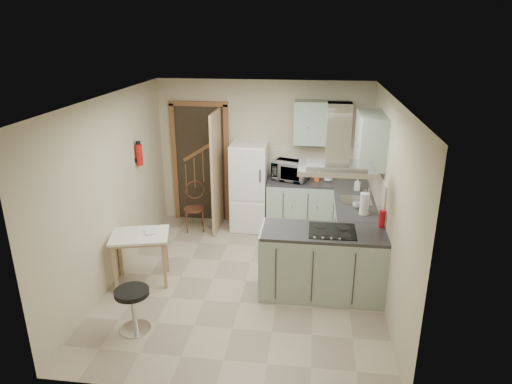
# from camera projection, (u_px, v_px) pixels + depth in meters

# --- Properties ---
(floor) EXTENTS (4.20, 4.20, 0.00)m
(floor) POSITION_uv_depth(u_px,v_px,m) (246.00, 281.00, 6.30)
(floor) COLOR tan
(floor) RESTS_ON ground
(ceiling) EXTENTS (4.20, 4.20, 0.00)m
(ceiling) POSITION_uv_depth(u_px,v_px,m) (244.00, 98.00, 5.45)
(ceiling) COLOR silver
(ceiling) RESTS_ON back_wall
(back_wall) EXTENTS (3.60, 0.00, 3.60)m
(back_wall) POSITION_uv_depth(u_px,v_px,m) (263.00, 154.00, 7.83)
(back_wall) COLOR #BDB292
(back_wall) RESTS_ON floor
(left_wall) EXTENTS (0.00, 4.20, 4.20)m
(left_wall) POSITION_uv_depth(u_px,v_px,m) (112.00, 190.00, 6.09)
(left_wall) COLOR #BDB292
(left_wall) RESTS_ON floor
(right_wall) EXTENTS (0.00, 4.20, 4.20)m
(right_wall) POSITION_uv_depth(u_px,v_px,m) (388.00, 203.00, 5.66)
(right_wall) COLOR #BDB292
(right_wall) RESTS_ON floor
(doorway) EXTENTS (1.10, 0.12, 2.10)m
(doorway) POSITION_uv_depth(u_px,v_px,m) (201.00, 163.00, 8.00)
(doorway) COLOR brown
(doorway) RESTS_ON floor
(fridge) EXTENTS (0.60, 0.60, 1.50)m
(fridge) POSITION_uv_depth(u_px,v_px,m) (249.00, 187.00, 7.75)
(fridge) COLOR white
(fridge) RESTS_ON floor
(counter_back) EXTENTS (1.08, 0.60, 0.90)m
(counter_back) POSITION_uv_depth(u_px,v_px,m) (299.00, 205.00, 7.75)
(counter_back) COLOR #9EB2A0
(counter_back) RESTS_ON floor
(counter_right) EXTENTS (0.60, 1.95, 0.90)m
(counter_right) POSITION_uv_depth(u_px,v_px,m) (353.00, 224.00, 7.02)
(counter_right) COLOR #9EB2A0
(counter_right) RESTS_ON floor
(splashback) EXTENTS (1.68, 0.02, 0.50)m
(splashback) POSITION_uv_depth(u_px,v_px,m) (319.00, 162.00, 7.74)
(splashback) COLOR beige
(splashback) RESTS_ON counter_back
(wall_cabinet_back) EXTENTS (0.85, 0.35, 0.70)m
(wall_cabinet_back) POSITION_uv_depth(u_px,v_px,m) (321.00, 123.00, 7.35)
(wall_cabinet_back) COLOR #9EB2A0
(wall_cabinet_back) RESTS_ON back_wall
(wall_cabinet_right) EXTENTS (0.35, 0.90, 0.70)m
(wall_cabinet_right) POSITION_uv_depth(u_px,v_px,m) (371.00, 139.00, 6.27)
(wall_cabinet_right) COLOR #9EB2A0
(wall_cabinet_right) RESTS_ON right_wall
(peninsula) EXTENTS (1.55, 0.65, 0.90)m
(peninsula) POSITION_uv_depth(u_px,v_px,m) (322.00, 263.00, 5.86)
(peninsula) COLOR #9EB2A0
(peninsula) RESTS_ON floor
(hob) EXTENTS (0.58, 0.50, 0.01)m
(hob) POSITION_uv_depth(u_px,v_px,m) (332.00, 231.00, 5.69)
(hob) COLOR black
(hob) RESTS_ON peninsula
(extractor_hood) EXTENTS (0.90, 0.55, 0.10)m
(extractor_hood) POSITION_uv_depth(u_px,v_px,m) (336.00, 169.00, 5.41)
(extractor_hood) COLOR silver
(extractor_hood) RESTS_ON ceiling
(sink) EXTENTS (0.45, 0.40, 0.01)m
(sink) POSITION_uv_depth(u_px,v_px,m) (356.00, 200.00, 6.70)
(sink) COLOR silver
(sink) RESTS_ON counter_right
(fire_extinguisher) EXTENTS (0.10, 0.10, 0.32)m
(fire_extinguisher) POSITION_uv_depth(u_px,v_px,m) (139.00, 155.00, 6.83)
(fire_extinguisher) COLOR #B2140F
(fire_extinguisher) RESTS_ON left_wall
(drop_leaf_table) EXTENTS (0.87, 0.74, 0.71)m
(drop_leaf_table) POSITION_uv_depth(u_px,v_px,m) (142.00, 258.00, 6.18)
(drop_leaf_table) COLOR #D6C884
(drop_leaf_table) RESTS_ON floor
(bentwood_chair) EXTENTS (0.43, 0.43, 0.77)m
(bentwood_chair) POSITION_uv_depth(u_px,v_px,m) (194.00, 209.00, 7.77)
(bentwood_chair) COLOR #462517
(bentwood_chair) RESTS_ON floor
(stool) EXTENTS (0.41, 0.41, 0.53)m
(stool) POSITION_uv_depth(u_px,v_px,m) (134.00, 310.00, 5.20)
(stool) COLOR black
(stool) RESTS_ON floor
(microwave) EXTENTS (0.66, 0.54, 0.31)m
(microwave) POSITION_uv_depth(u_px,v_px,m) (291.00, 171.00, 7.57)
(microwave) COLOR black
(microwave) RESTS_ON counter_back
(kettle) EXTENTS (0.15, 0.15, 0.21)m
(kettle) POSITION_uv_depth(u_px,v_px,m) (329.00, 175.00, 7.52)
(kettle) COLOR silver
(kettle) RESTS_ON counter_back
(cereal_box) EXTENTS (0.11, 0.20, 0.29)m
(cereal_box) POSITION_uv_depth(u_px,v_px,m) (318.00, 172.00, 7.56)
(cereal_box) COLOR #E3501A
(cereal_box) RESTS_ON counter_back
(soap_bottle) EXTENTS (0.11, 0.11, 0.20)m
(soap_bottle) POSITION_uv_depth(u_px,v_px,m) (358.00, 184.00, 7.10)
(soap_bottle) COLOR #ABA8B4
(soap_bottle) RESTS_ON counter_right
(paper_towel) EXTENTS (0.15, 0.15, 0.31)m
(paper_towel) POSITION_uv_depth(u_px,v_px,m) (364.00, 203.00, 6.17)
(paper_towel) COLOR silver
(paper_towel) RESTS_ON counter_right
(cup) EXTENTS (0.13, 0.13, 0.08)m
(cup) POSITION_uv_depth(u_px,v_px,m) (356.00, 205.00, 6.42)
(cup) COLOR silver
(cup) RESTS_ON counter_right
(red_bottle) EXTENTS (0.08, 0.08, 0.23)m
(red_bottle) POSITION_uv_depth(u_px,v_px,m) (382.00, 219.00, 5.78)
(red_bottle) COLOR red
(red_bottle) RESTS_ON peninsula
(book) EXTENTS (0.22, 0.24, 0.09)m
(book) POSITION_uv_depth(u_px,v_px,m) (145.00, 230.00, 6.08)
(book) COLOR #953138
(book) RESTS_ON drop_leaf_table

